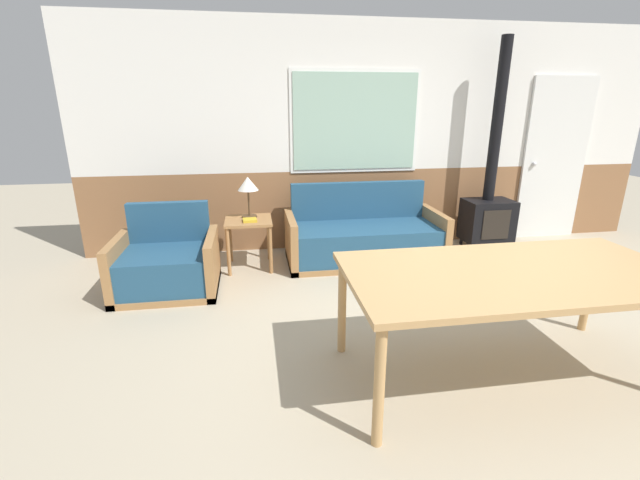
{
  "coord_description": "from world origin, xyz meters",
  "views": [
    {
      "loc": [
        -1.58,
        -2.58,
        1.77
      ],
      "look_at": [
        -0.99,
        1.15,
        0.56
      ],
      "focal_mm": 24.0,
      "sensor_mm": 36.0,
      "label": 1
    }
  ],
  "objects_px": {
    "couch": "(364,239)",
    "dining_table": "(514,279)",
    "side_table": "(249,228)",
    "armchair": "(167,266)",
    "table_lamp": "(248,186)",
    "wood_stove": "(489,201)"
  },
  "relations": [
    {
      "from": "couch",
      "to": "wood_stove",
      "type": "xyz_separation_m",
      "value": [
        1.65,
        0.2,
        0.35
      ]
    },
    {
      "from": "table_lamp",
      "to": "dining_table",
      "type": "relative_size",
      "value": 0.21
    },
    {
      "from": "armchair",
      "to": "side_table",
      "type": "xyz_separation_m",
      "value": [
        0.8,
        0.49,
        0.21
      ]
    },
    {
      "from": "side_table",
      "to": "dining_table",
      "type": "height_order",
      "value": "dining_table"
    },
    {
      "from": "couch",
      "to": "wood_stove",
      "type": "bearing_deg",
      "value": 7.06
    },
    {
      "from": "armchair",
      "to": "wood_stove",
      "type": "distance_m",
      "value": 3.85
    },
    {
      "from": "couch",
      "to": "side_table",
      "type": "height_order",
      "value": "couch"
    },
    {
      "from": "side_table",
      "to": "armchair",
      "type": "bearing_deg",
      "value": -148.47
    },
    {
      "from": "couch",
      "to": "dining_table",
      "type": "relative_size",
      "value": 0.84
    },
    {
      "from": "side_table",
      "to": "dining_table",
      "type": "distance_m",
      "value": 2.86
    },
    {
      "from": "table_lamp",
      "to": "wood_stove",
      "type": "xyz_separation_m",
      "value": [
        2.95,
        0.14,
        -0.3
      ]
    },
    {
      "from": "table_lamp",
      "to": "wood_stove",
      "type": "bearing_deg",
      "value": 2.7
    },
    {
      "from": "armchair",
      "to": "side_table",
      "type": "distance_m",
      "value": 0.96
    },
    {
      "from": "side_table",
      "to": "table_lamp",
      "type": "height_order",
      "value": "table_lamp"
    },
    {
      "from": "armchair",
      "to": "dining_table",
      "type": "height_order",
      "value": "armchair"
    },
    {
      "from": "dining_table",
      "to": "side_table",
      "type": "bearing_deg",
      "value": 125.86
    },
    {
      "from": "dining_table",
      "to": "couch",
      "type": "bearing_deg",
      "value": 98.6
    },
    {
      "from": "armchair",
      "to": "table_lamp",
      "type": "height_order",
      "value": "table_lamp"
    },
    {
      "from": "couch",
      "to": "dining_table",
      "type": "bearing_deg",
      "value": -81.4
    },
    {
      "from": "armchair",
      "to": "side_table",
      "type": "height_order",
      "value": "armchair"
    },
    {
      "from": "armchair",
      "to": "table_lamp",
      "type": "xyz_separation_m",
      "value": [
        0.81,
        0.58,
        0.66
      ]
    },
    {
      "from": "armchair",
      "to": "table_lamp",
      "type": "bearing_deg",
      "value": 28.86
    }
  ]
}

